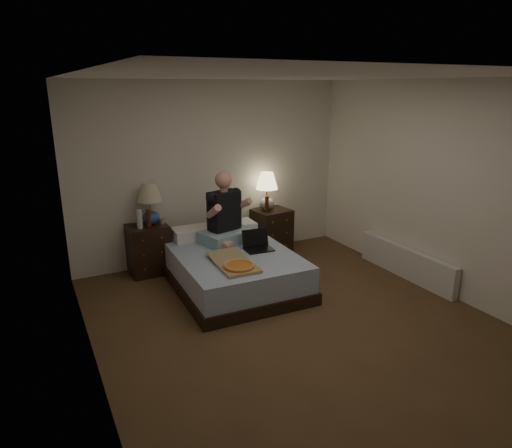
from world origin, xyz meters
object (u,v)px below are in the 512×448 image
nightstand_left (148,249)px  laptop (259,241)px  beer_bottle_right (267,204)px  person (226,208)px  beer_bottle_left (149,218)px  pizza_box (239,267)px  lamp_left (150,204)px  water_bottle (139,219)px  radiator (406,263)px  soda_can (162,222)px  lamp_right (267,191)px  bed (233,269)px  nightstand_right (272,231)px

nightstand_left → laptop: bearing=-43.0°
beer_bottle_right → person: person is taller
person → beer_bottle_right: bearing=13.6°
beer_bottle_left → pizza_box: bearing=-65.7°
lamp_left → beer_bottle_left: (-0.05, -0.08, -0.17)m
beer_bottle_right → pizza_box: size_ratio=0.30×
water_bottle → beer_bottle_right: water_bottle is taller
nightstand_left → radiator: nightstand_left is taller
soda_can → lamp_right: bearing=3.6°
nightstand_left → soda_can: 0.43m
laptop → pizza_box: laptop is taller
soda_can → laptop: soda_can is taller
bed → person: 0.79m
nightstand_right → pizza_box: size_ratio=0.86×
nightstand_left → radiator: size_ratio=0.41×
nightstand_left → water_bottle: (-0.11, -0.10, 0.46)m
laptop → radiator: 1.98m
bed → water_bottle: bearing=140.8°
beer_bottle_left → radiator: 3.40m
beer_bottle_right → pizza_box: 1.79m
laptop → radiator: size_ratio=0.21×
lamp_right → radiator: bearing=-55.4°
water_bottle → radiator: (3.06, -1.59, -0.59)m
bed → beer_bottle_left: size_ratio=7.90×
radiator → lamp_right: bearing=124.6°
person → lamp_right: bearing=16.5°
laptop → beer_bottle_right: bearing=60.3°
nightstand_right → beer_bottle_left: (-1.84, -0.04, 0.45)m
nightstand_right → bed: bearing=-146.9°
bed → lamp_left: bearing=131.7°
lamp_right → person: (-0.88, -0.54, -0.01)m
lamp_right → person: 1.03m
bed → nightstand_right: size_ratio=2.78×
bed → lamp_left: (-0.76, 0.91, 0.72)m
bed → person: bearing=78.3°
water_bottle → pizza_box: 1.60m
bed → lamp_left: lamp_left is taller
soda_can → person: person is taller
beer_bottle_right → soda_can: bearing=-179.4°
beer_bottle_left → laptop: (1.12, -0.93, -0.20)m
laptop → radiator: laptop is taller
nightstand_right → laptop: size_ratio=1.92×
radiator → bed: bearing=159.9°
nightstand_right → beer_bottle_right: beer_bottle_right is taller
soda_can → beer_bottle_left: size_ratio=0.43×
nightstand_left → lamp_right: 1.89m
lamp_right → water_bottle: size_ratio=2.24×
lamp_right → radiator: size_ratio=0.35×
nightstand_left → nightstand_right: bearing=-2.5°
lamp_left → lamp_right: 1.72m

